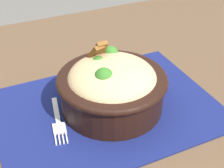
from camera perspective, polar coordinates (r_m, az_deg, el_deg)
table at (r=0.63m, az=-4.48°, el=-8.85°), size 1.31×0.88×0.73m
placemat at (r=0.59m, az=-0.86°, el=-4.44°), size 0.40×0.29×0.00m
bowl at (r=0.56m, az=-0.04°, el=-0.18°), size 0.20×0.20×0.12m
fork at (r=0.56m, az=-9.68°, el=-6.67°), size 0.04×0.12×0.00m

